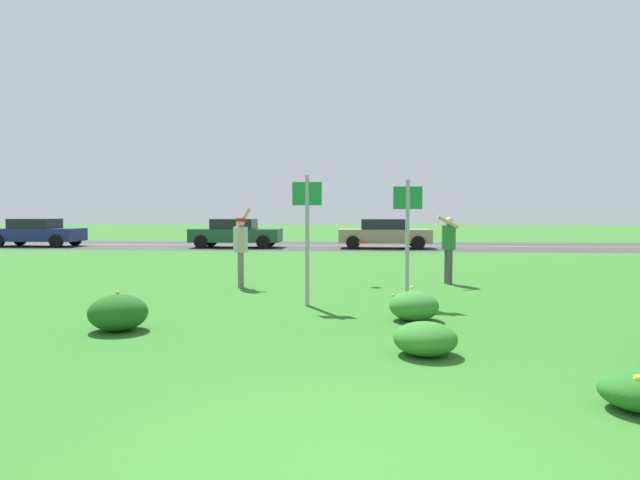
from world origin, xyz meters
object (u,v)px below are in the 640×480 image
object	(u,v)px
person_catcher_green_shirt	(448,244)
car_dark_green_center_left	(236,233)
sign_post_by_roadside	(407,229)
car_navy_leftmost	(37,232)
sign_post_near_path	(307,227)
car_tan_center_right	(384,233)
person_thrower_red_cap_gray_shirt	(241,245)
frisbee_red	(363,242)

from	to	relation	value
person_catcher_green_shirt	car_dark_green_center_left	size ratio (longest dim) A/B	0.38
sign_post_by_roadside	car_dark_green_center_left	world-z (taller)	sign_post_by_roadside
person_catcher_green_shirt	car_navy_leftmost	size ratio (longest dim) A/B	0.38
sign_post_near_path	car_tan_center_right	xyz separation A→B (m)	(2.15, 16.45, -0.77)
person_thrower_red_cap_gray_shirt	sign_post_by_roadside	bearing A→B (deg)	-27.26
frisbee_red	car_dark_green_center_left	world-z (taller)	car_dark_green_center_left
sign_post_near_path	frisbee_red	xyz separation A→B (m)	(1.08, 3.07, -0.46)
sign_post_by_roadside	person_thrower_red_cap_gray_shirt	xyz separation A→B (m)	(-3.75, 1.93, -0.46)
person_catcher_green_shirt	car_dark_green_center_left	bearing A→B (deg)	123.06
car_tan_center_right	sign_post_near_path	bearing A→B (deg)	-97.45
sign_post_near_path	car_tan_center_right	distance (m)	16.61
person_thrower_red_cap_gray_shirt	car_tan_center_right	size ratio (longest dim) A/B	0.42
car_dark_green_center_left	sign_post_near_path	bearing A→B (deg)	-72.09
sign_post_by_roadside	car_navy_leftmost	world-z (taller)	sign_post_by_roadside
person_catcher_green_shirt	car_tan_center_right	xyz separation A→B (m)	(-1.04, 13.07, -0.27)
sign_post_near_path	person_catcher_green_shirt	size ratio (longest dim) A/B	1.45
car_tan_center_right	sign_post_by_roadside	bearing A→B (deg)	-90.80
person_catcher_green_shirt	sign_post_by_roadside	bearing A→B (deg)	-113.18
frisbee_red	car_dark_green_center_left	size ratio (longest dim) A/B	0.05
frisbee_red	sign_post_near_path	bearing A→B (deg)	-109.41
person_thrower_red_cap_gray_shirt	car_tan_center_right	bearing A→B (deg)	74.27
frisbee_red	car_dark_green_center_left	bearing A→B (deg)	115.54
sign_post_near_path	car_dark_green_center_left	bearing A→B (deg)	107.91
frisbee_red	car_tan_center_right	bearing A→B (deg)	85.43
person_thrower_red_cap_gray_shirt	frisbee_red	size ratio (longest dim) A/B	7.72
car_navy_leftmost	person_thrower_red_cap_gray_shirt	bearing A→B (deg)	-45.16
person_thrower_red_cap_gray_shirt	person_catcher_green_shirt	bearing A→B (deg)	11.62
sign_post_near_path	car_navy_leftmost	xyz separation A→B (m)	(-15.85, 16.45, -0.77)
car_navy_leftmost	sign_post_near_path	bearing A→B (deg)	-46.06
car_navy_leftmost	car_dark_green_center_left	distance (m)	10.54
frisbee_red	car_navy_leftmost	distance (m)	21.59
car_navy_leftmost	car_dark_green_center_left	world-z (taller)	same
person_catcher_green_shirt	car_tan_center_right	bearing A→B (deg)	94.57
sign_post_by_roadside	car_dark_green_center_left	size ratio (longest dim) A/B	0.54
car_tan_center_right	frisbee_red	bearing A→B (deg)	-94.57
car_dark_green_center_left	car_tan_center_right	distance (m)	7.47
person_catcher_green_shirt	person_thrower_red_cap_gray_shirt	bearing A→B (deg)	-168.38
sign_post_near_path	car_dark_green_center_left	world-z (taller)	sign_post_near_path
frisbee_red	person_thrower_red_cap_gray_shirt	bearing A→B (deg)	-166.02
sign_post_near_path	car_navy_leftmost	distance (m)	22.86
sign_post_near_path	person_catcher_green_shirt	xyz separation A→B (m)	(3.19, 3.37, -0.51)
person_catcher_green_shirt	frisbee_red	size ratio (longest dim) A/B	7.00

